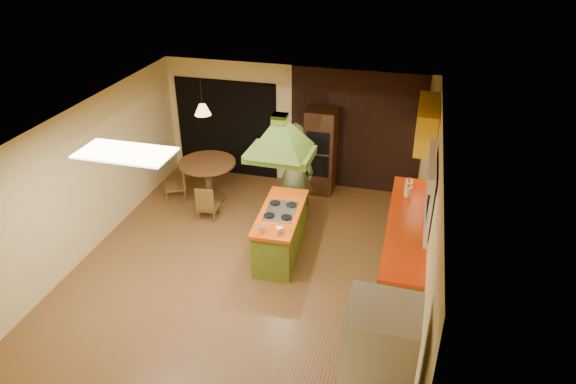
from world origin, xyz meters
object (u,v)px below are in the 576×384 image
(man, at_px, (295,172))
(wall_oven, at_px, (321,151))
(canister_large, at_px, (409,187))
(refrigerator, at_px, (377,373))
(kitchen_island, at_px, (281,232))
(dining_table, at_px, (208,173))

(man, relative_size, wall_oven, 1.09)
(man, distance_m, canister_large, 2.04)
(refrigerator, relative_size, wall_oven, 1.01)
(kitchen_island, distance_m, canister_large, 2.30)
(kitchen_island, bearing_deg, wall_oven, 82.79)
(kitchen_island, height_order, canister_large, canister_large)
(kitchen_island, height_order, dining_table, kitchen_island)
(wall_oven, height_order, dining_table, wall_oven)
(canister_large, bearing_deg, wall_oven, 142.52)
(dining_table, bearing_deg, canister_large, -6.46)
(refrigerator, bearing_deg, man, 116.21)
(refrigerator, distance_m, dining_table, 5.84)
(refrigerator, xyz_separation_m, canister_large, (0.11, 4.02, 0.12))
(canister_large, bearing_deg, dining_table, 173.54)
(kitchen_island, relative_size, canister_large, 8.48)
(man, bearing_deg, kitchen_island, 92.85)
(kitchen_island, height_order, refrigerator, refrigerator)
(man, relative_size, refrigerator, 1.07)
(kitchen_island, xyz_separation_m, man, (-0.05, 1.17, 0.54))
(man, relative_size, dining_table, 1.73)
(dining_table, bearing_deg, refrigerator, -49.86)
(dining_table, bearing_deg, kitchen_island, -37.42)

